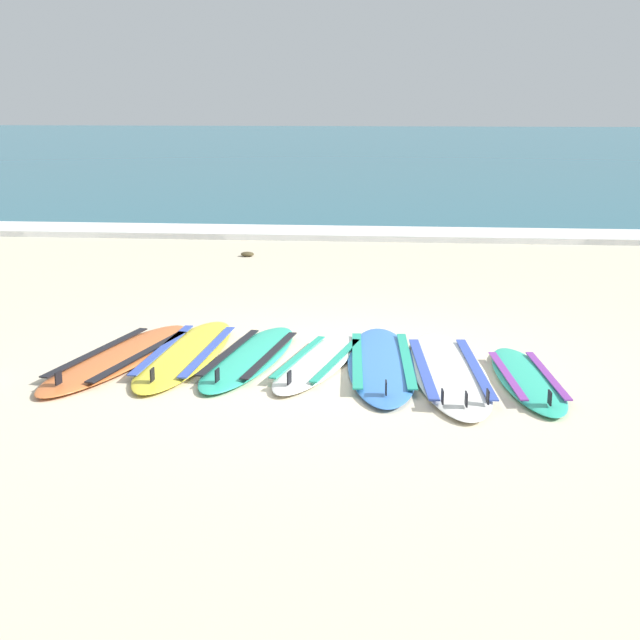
# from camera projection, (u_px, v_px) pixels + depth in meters

# --- Properties ---
(ground_plane) EXTENTS (80.00, 80.00, 0.00)m
(ground_plane) POSITION_uv_depth(u_px,v_px,m) (340.00, 363.00, 8.26)
(ground_plane) COLOR beige
(sea) EXTENTS (80.00, 60.00, 0.10)m
(sea) POSITION_uv_depth(u_px,v_px,m) (392.00, 146.00, 44.11)
(sea) COLOR #23667A
(sea) RESTS_ON ground
(wave_foam_strip) EXTENTS (80.00, 1.20, 0.11)m
(wave_foam_strip) POSITION_uv_depth(u_px,v_px,m) (370.00, 234.00, 15.71)
(wave_foam_strip) COLOR white
(wave_foam_strip) RESTS_ON ground
(surfboard_0) EXTENTS (1.16, 2.56, 0.18)m
(surfboard_0) POSITION_uv_depth(u_px,v_px,m) (119.00, 357.00, 8.32)
(surfboard_0) COLOR orange
(surfboard_0) RESTS_ON ground
(surfboard_1) EXTENTS (0.75, 2.50, 0.18)m
(surfboard_1) POSITION_uv_depth(u_px,v_px,m) (186.00, 353.00, 8.44)
(surfboard_1) COLOR yellow
(surfboard_1) RESTS_ON ground
(surfboard_2) EXTENTS (0.89, 2.31, 0.18)m
(surfboard_2) POSITION_uv_depth(u_px,v_px,m) (250.00, 357.00, 8.33)
(surfboard_2) COLOR #2DB793
(surfboard_2) RESTS_ON ground
(surfboard_3) EXTENTS (0.92, 2.08, 0.18)m
(surfboard_3) POSITION_uv_depth(u_px,v_px,m) (318.00, 362.00, 8.17)
(surfboard_3) COLOR silver
(surfboard_3) RESTS_ON ground
(surfboard_4) EXTENTS (0.77, 2.54, 0.18)m
(surfboard_4) POSITION_uv_depth(u_px,v_px,m) (382.00, 363.00, 8.13)
(surfboard_4) COLOR #3875CC
(surfboard_4) RESTS_ON ground
(surfboard_5) EXTENTS (0.85, 2.63, 0.18)m
(surfboard_5) POSITION_uv_depth(u_px,v_px,m) (449.00, 371.00, 7.88)
(surfboard_5) COLOR silver
(surfboard_5) RESTS_ON ground
(surfboard_6) EXTENTS (0.67, 1.98, 0.18)m
(surfboard_6) POSITION_uv_depth(u_px,v_px,m) (527.00, 379.00, 7.67)
(surfboard_6) COLOR #2DB793
(surfboard_6) RESTS_ON ground
(seaweed_clump_near_shoreline) EXTENTS (0.21, 0.17, 0.07)m
(seaweed_clump_near_shoreline) POSITION_uv_depth(u_px,v_px,m) (247.00, 254.00, 13.78)
(seaweed_clump_near_shoreline) COLOR #4C4228
(seaweed_clump_near_shoreline) RESTS_ON ground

